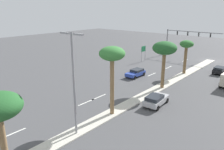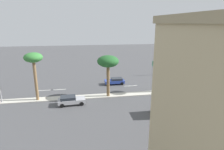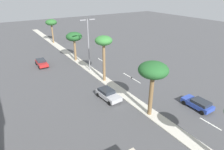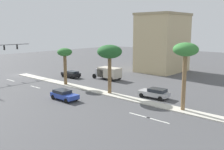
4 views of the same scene
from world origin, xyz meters
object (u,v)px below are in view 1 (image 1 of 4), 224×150
object	(u,v)px
traffic_signal_gantry	(180,39)
sedan_black_mid	(220,70)
sedan_blue_center	(136,73)
directional_road_sign	(143,50)
palm_tree_rear	(186,46)
palm_tree_inboard	(165,49)
palm_tree_left	(112,57)
street_lamp_leading	(74,77)
sedan_silver_near	(156,100)

from	to	relation	value
traffic_signal_gantry	sedan_black_mid	distance (m)	16.76
sedan_blue_center	sedan_black_mid	bearing A→B (deg)	-132.54
directional_road_sign	sedan_blue_center	bearing A→B (deg)	116.42
palm_tree_rear	palm_tree_inboard	distance (m)	9.71
palm_tree_left	street_lamp_leading	distance (m)	5.59
palm_tree_left	sedan_silver_near	xyz separation A→B (m)	(-2.58, -5.51, -6.05)
directional_road_sign	sedan_blue_center	size ratio (longest dim) A/B	0.88
street_lamp_leading	sedan_silver_near	bearing A→B (deg)	-102.78
street_lamp_leading	sedan_silver_near	xyz separation A→B (m)	(-2.50, -11.02, -5.11)
palm_tree_left	sedan_silver_near	bearing A→B (deg)	-115.11
directional_road_sign	sedan_silver_near	world-z (taller)	directional_road_sign
palm_tree_inboard	sedan_black_mid	world-z (taller)	palm_tree_inboard
palm_tree_left	sedan_silver_near	size ratio (longest dim) A/B	1.83
traffic_signal_gantry	directional_road_sign	world-z (taller)	traffic_signal_gantry
traffic_signal_gantry	sedan_blue_center	xyz separation A→B (m)	(-1.76, 22.21, -3.73)
palm_tree_rear	sedan_black_mid	size ratio (longest dim) A/B	1.53
palm_tree_inboard	sedan_silver_near	distance (m)	8.55
street_lamp_leading	sedan_blue_center	bearing A→B (deg)	-71.79
directional_road_sign	sedan_silver_near	bearing A→B (deg)	126.38
street_lamp_leading	sedan_black_mid	bearing A→B (deg)	-98.09
directional_road_sign	sedan_black_mid	xyz separation A→B (m)	(-16.36, -1.06, -1.89)
palm_tree_left	palm_tree_rear	bearing A→B (deg)	-88.85
palm_tree_rear	traffic_signal_gantry	bearing A→B (deg)	-62.70
sedan_black_mid	sedan_blue_center	world-z (taller)	sedan_black_mid
street_lamp_leading	sedan_blue_center	size ratio (longest dim) A/B	2.41
traffic_signal_gantry	street_lamp_leading	bearing A→B (deg)	101.11
sedan_black_mid	sedan_blue_center	distance (m)	16.20
sedan_black_mid	palm_tree_inboard	bearing A→B (deg)	72.88
street_lamp_leading	sedan_black_mid	size ratio (longest dim) A/B	2.41
traffic_signal_gantry	directional_road_sign	distance (m)	12.04
directional_road_sign	traffic_signal_gantry	bearing A→B (deg)	-107.83
palm_tree_rear	sedan_black_mid	distance (m)	8.16
palm_tree_left	sedan_black_mid	world-z (taller)	palm_tree_left
street_lamp_leading	traffic_signal_gantry	bearing A→B (deg)	-78.89
palm_tree_rear	sedan_black_mid	world-z (taller)	palm_tree_rear
sedan_silver_near	traffic_signal_gantry	bearing A→B (deg)	-70.83
directional_road_sign	palm_tree_left	bearing A→B (deg)	115.22
palm_tree_left	street_lamp_leading	size ratio (longest dim) A/B	0.80
palm_tree_inboard	palm_tree_left	distance (m)	11.79
directional_road_sign	street_lamp_leading	bearing A→B (deg)	111.24
palm_tree_left	palm_tree_inboard	bearing A→B (deg)	-90.81
palm_tree_inboard	palm_tree_left	size ratio (longest dim) A/B	0.91
palm_tree_left	sedan_blue_center	size ratio (longest dim) A/B	1.93
palm_tree_inboard	sedan_black_mid	size ratio (longest dim) A/B	1.75
palm_tree_rear	sedan_black_mid	xyz separation A→B (m)	(-5.00, -4.66, -4.45)
traffic_signal_gantry	street_lamp_leading	size ratio (longest dim) A/B	1.41
palm_tree_inboard	sedan_silver_near	size ratio (longest dim) A/B	1.66
traffic_signal_gantry	palm_tree_rear	bearing A→B (deg)	117.30
directional_road_sign	sedan_black_mid	size ratio (longest dim) A/B	0.88
palm_tree_left	street_lamp_leading	bearing A→B (deg)	90.86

